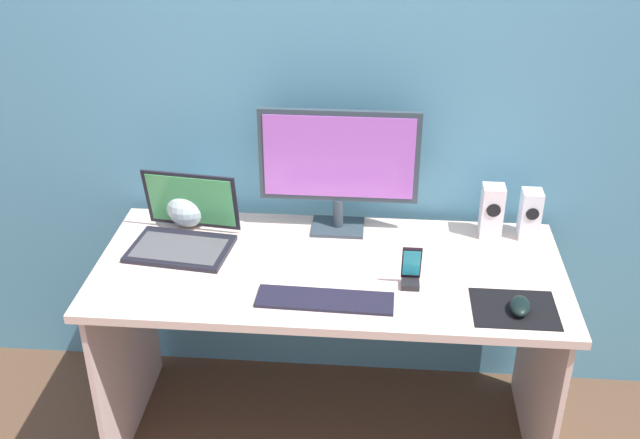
% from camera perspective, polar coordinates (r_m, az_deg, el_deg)
% --- Properties ---
extents(ground_plane, '(8.00, 8.00, 0.00)m').
position_cam_1_polar(ground_plane, '(2.92, 0.62, -15.51)').
color(ground_plane, '#503928').
extents(wall_back, '(6.00, 0.04, 2.50)m').
position_cam_1_polar(wall_back, '(2.60, 1.41, 11.20)').
color(wall_back, teal).
rests_on(wall_back, ground_plane).
extents(desk, '(1.51, 0.67, 0.72)m').
position_cam_1_polar(desk, '(2.55, 0.69, -6.19)').
color(desk, beige).
rests_on(desk, ground_plane).
extents(monitor, '(0.54, 0.14, 0.44)m').
position_cam_1_polar(monitor, '(2.56, 1.41, 4.17)').
color(monitor, '#2D3A44').
rests_on(monitor, desk).
extents(speaker_right, '(0.07, 0.08, 0.17)m').
position_cam_1_polar(speaker_right, '(2.68, 15.36, 0.38)').
color(speaker_right, silver).
rests_on(speaker_right, desk).
extents(speaker_near_monitor, '(0.07, 0.07, 0.19)m').
position_cam_1_polar(speaker_near_monitor, '(2.66, 12.66, 0.62)').
color(speaker_near_monitor, silver).
rests_on(speaker_near_monitor, desk).
extents(laptop, '(0.36, 0.30, 0.23)m').
position_cam_1_polar(laptop, '(2.60, -10.10, -0.94)').
color(laptop, black).
rests_on(laptop, desk).
extents(fishbowl, '(0.16, 0.16, 0.16)m').
position_cam_1_polar(fishbowl, '(2.71, -9.76, 1.15)').
color(fishbowl, silver).
rests_on(fishbowl, desk).
extents(keyboard_external, '(0.41, 0.12, 0.01)m').
position_cam_1_polar(keyboard_external, '(2.30, 0.26, -6.00)').
color(keyboard_external, black).
rests_on(keyboard_external, desk).
extents(mousepad, '(0.25, 0.20, 0.00)m').
position_cam_1_polar(mousepad, '(2.34, 14.27, -6.47)').
color(mousepad, black).
rests_on(mousepad, desk).
extents(mouse, '(0.07, 0.11, 0.04)m').
position_cam_1_polar(mouse, '(2.32, 14.66, -6.25)').
color(mouse, black).
rests_on(mouse, mousepad).
extents(phone_in_dock, '(0.06, 0.06, 0.14)m').
position_cam_1_polar(phone_in_dock, '(2.36, 6.79, -3.92)').
color(phone_in_dock, black).
rests_on(phone_in_dock, desk).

